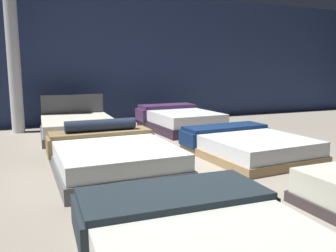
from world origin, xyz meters
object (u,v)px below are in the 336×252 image
at_px(bed_5, 179,120).
at_px(support_pillar, 13,56).
at_px(bed_2, 112,156).
at_px(bed_3, 247,145).
at_px(bed_4, 78,127).

relative_size(bed_5, support_pillar, 0.63).
relative_size(bed_2, bed_3, 1.02).
xyz_separation_m(bed_2, bed_3, (2.33, -0.02, -0.03)).
bearing_deg(bed_2, bed_3, -1.21).
relative_size(bed_3, bed_5, 0.95).
xyz_separation_m(bed_3, bed_4, (-2.41, 2.88, 0.02)).
bearing_deg(bed_5, bed_3, -92.88).
bearing_deg(support_pillar, bed_5, -16.99).
xyz_separation_m(bed_2, support_pillar, (-1.29, 3.90, 1.53)).
distance_m(bed_3, bed_4, 3.76).
xyz_separation_m(bed_4, bed_5, (2.41, -0.07, 0.04)).
height_order(bed_5, support_pillar, support_pillar).
xyz_separation_m(bed_4, support_pillar, (-1.22, 1.04, 1.54)).
bearing_deg(bed_4, support_pillar, 141.31).
height_order(bed_3, support_pillar, support_pillar).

